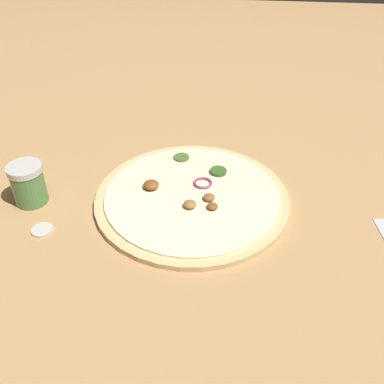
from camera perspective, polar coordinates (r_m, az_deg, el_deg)
The scene contains 4 objects.
ground_plane at distance 0.87m, azimuth -0.00°, elevation -1.10°, with size 3.00×3.00×0.00m, color tan.
pizza at distance 0.87m, azimuth -0.01°, elevation -0.69°, with size 0.37×0.37×0.03m.
spice_jar at distance 0.90m, azimuth -20.09°, elevation 1.00°, with size 0.07×0.07×0.08m.
loose_cap at distance 0.85m, azimuth -18.52°, elevation -4.48°, with size 0.04×0.04×0.01m.
Camera 1 is at (-0.07, 0.68, 0.54)m, focal length 42.00 mm.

